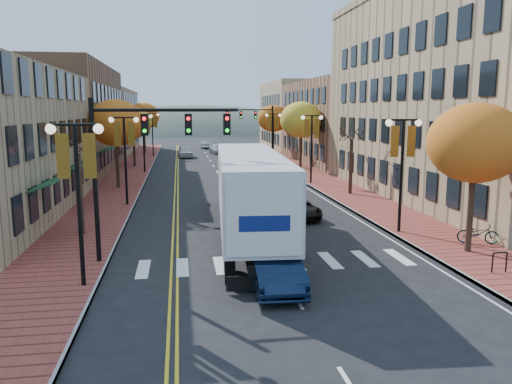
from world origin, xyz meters
name	(u,v)px	position (x,y,z in m)	size (l,w,h in m)	color
ground	(283,278)	(0.00, 0.00, 0.00)	(200.00, 200.00, 0.00)	black
sidewalk_left	(128,175)	(-9.00, 32.50, 0.07)	(4.00, 85.00, 0.15)	brown
sidewalk_right	(304,172)	(9.00, 32.50, 0.07)	(4.00, 85.00, 0.15)	brown
building_left_mid	(50,120)	(-17.00, 36.00, 5.50)	(12.00, 24.00, 11.00)	brown
building_left_far	(92,121)	(-17.00, 61.00, 4.75)	(12.00, 26.00, 9.50)	#9E8966
building_right_near	(486,96)	(18.50, 16.00, 7.50)	(15.00, 28.00, 15.00)	#997F5B
building_right_mid	(360,122)	(18.50, 42.00, 5.00)	(15.00, 24.00, 10.00)	brown
building_right_far	(313,116)	(18.50, 64.00, 5.50)	(15.00, 20.00, 11.00)	#9E8966
tree_left_a	(80,194)	(-9.00, 8.00, 2.25)	(0.28, 0.28, 4.20)	#382619
tree_left_b	(116,123)	(-9.00, 24.00, 5.45)	(4.48, 4.48, 7.21)	#382619
tree_left_c	(133,123)	(-9.00, 40.00, 5.05)	(4.16, 4.16, 6.69)	#382619
tree_left_d	(144,116)	(-9.00, 58.00, 5.60)	(4.61, 4.61, 7.42)	#382619
tree_right_a	(475,143)	(9.00, 2.00, 5.05)	(4.16, 4.16, 6.69)	#382619
tree_right_b	(351,166)	(9.00, 18.00, 2.25)	(0.28, 0.28, 4.20)	#382619
tree_right_c	(301,120)	(9.00, 34.00, 5.45)	(4.48, 4.48, 7.21)	#382619
tree_right_d	(273,119)	(9.00, 50.00, 5.29)	(4.35, 4.35, 7.00)	#382619
lamp_left_a	(77,173)	(-7.50, 0.00, 4.29)	(1.96, 0.36, 6.05)	black
lamp_left_b	(125,143)	(-7.50, 16.00, 4.29)	(1.96, 0.36, 6.05)	black
lamp_left_c	(143,132)	(-7.50, 34.00, 4.29)	(1.96, 0.36, 6.05)	black
lamp_left_d	(152,126)	(-7.50, 52.00, 4.29)	(1.96, 0.36, 6.05)	black
lamp_right_a	(402,153)	(7.50, 6.00, 4.29)	(1.96, 0.36, 6.05)	black
lamp_right_b	(312,136)	(7.50, 24.00, 4.29)	(1.96, 0.36, 6.05)	black
lamp_right_c	(273,128)	(7.50, 42.00, 4.29)	(1.96, 0.36, 6.05)	black
traffic_mast_near	(141,148)	(-5.48, 3.00, 4.92)	(6.10, 0.35, 7.00)	black
traffic_mast_far	(257,123)	(5.48, 42.00, 4.92)	(6.10, 0.34, 7.00)	black
semi_truck	(248,187)	(-0.47, 6.83, 2.59)	(4.04, 17.90, 4.44)	black
navy_sedan	(274,264)	(-0.50, -0.70, 0.81)	(1.72, 4.94, 1.63)	black
black_suv	(297,208)	(3.12, 10.76, 0.62)	(2.05, 4.44, 1.23)	black
car_far_white	(185,152)	(-3.11, 51.03, 0.80)	(1.88, 4.68, 1.59)	silver
car_far_silver	(218,149)	(1.80, 56.19, 0.72)	(2.00, 4.93, 1.43)	#A7A5AD
car_far_oncoming	(206,145)	(0.50, 66.79, 0.64)	(1.35, 3.87, 1.28)	#B6B8BF
bicycle	(478,233)	(10.20, 3.14, 0.65)	(0.66, 1.89, 0.99)	gray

